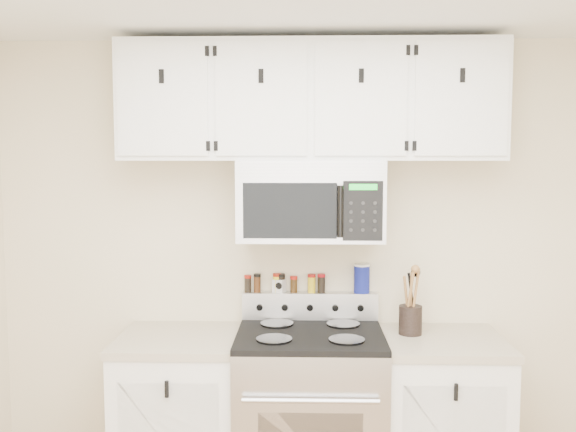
{
  "coord_description": "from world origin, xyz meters",
  "views": [
    {
      "loc": [
        -0.03,
        -1.84,
        1.86
      ],
      "look_at": [
        -0.12,
        1.45,
        1.56
      ],
      "focal_mm": 40.0,
      "sensor_mm": 36.0,
      "label": 1
    }
  ],
  "objects_px": {
    "microwave": "(311,200)",
    "utensil_crock": "(410,318)",
    "salt_canister": "(362,278)",
    "range": "(310,418)"
  },
  "relations": [
    {
      "from": "utensil_crock",
      "to": "salt_canister",
      "type": "distance_m",
      "value": 0.36
    },
    {
      "from": "microwave",
      "to": "salt_canister",
      "type": "bearing_deg",
      "value": 28.24
    },
    {
      "from": "range",
      "to": "salt_canister",
      "type": "height_order",
      "value": "salt_canister"
    },
    {
      "from": "microwave",
      "to": "utensil_crock",
      "type": "height_order",
      "value": "microwave"
    },
    {
      "from": "salt_canister",
      "to": "range",
      "type": "bearing_deg",
      "value": -135.77
    },
    {
      "from": "range",
      "to": "microwave",
      "type": "distance_m",
      "value": 1.15
    },
    {
      "from": "range",
      "to": "salt_canister",
      "type": "relative_size",
      "value": 6.75
    },
    {
      "from": "microwave",
      "to": "utensil_crock",
      "type": "bearing_deg",
      "value": -4.42
    },
    {
      "from": "range",
      "to": "utensil_crock",
      "type": "bearing_deg",
      "value": 9.14
    },
    {
      "from": "range",
      "to": "utensil_crock",
      "type": "height_order",
      "value": "utensil_crock"
    }
  ]
}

